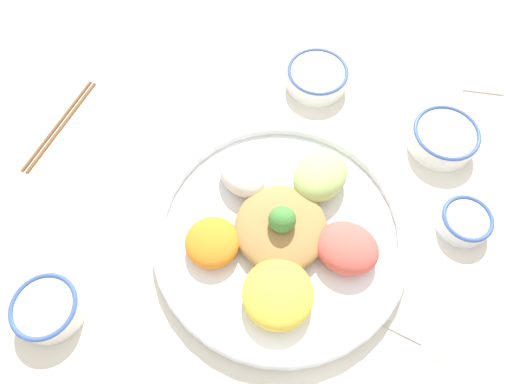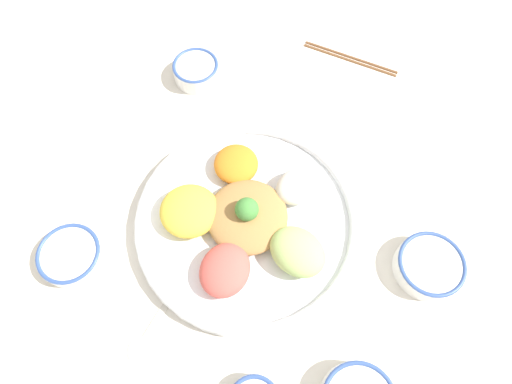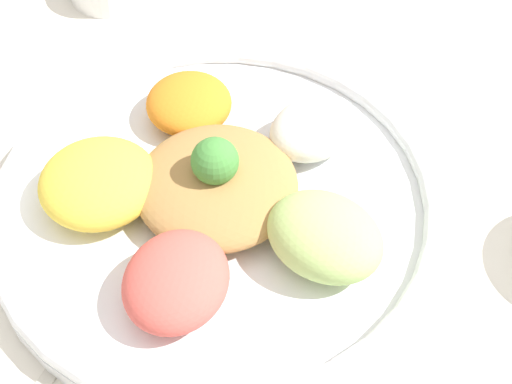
% 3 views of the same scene
% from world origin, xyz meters
% --- Properties ---
extents(ground_plane, '(2.40, 2.40, 0.00)m').
position_xyz_m(ground_plane, '(0.00, 0.00, 0.00)').
color(ground_plane, silver).
extents(salad_platter, '(0.42, 0.42, 0.10)m').
position_xyz_m(salad_platter, '(-0.02, -0.00, 0.03)').
color(salad_platter, white).
rests_on(salad_platter, ground_plane).
extents(sauce_bowl_red, '(0.12, 0.12, 0.04)m').
position_xyz_m(sauce_bowl_red, '(-0.37, -0.04, 0.02)').
color(sauce_bowl_red, white).
rests_on(sauce_bowl_red, ground_plane).
extents(sauce_bowl_dark, '(0.10, 0.10, 0.04)m').
position_xyz_m(sauce_bowl_dark, '(0.36, -0.04, 0.02)').
color(sauce_bowl_dark, white).
rests_on(sauce_bowl_dark, ground_plane).
extents(rice_bowl_plain, '(0.08, 0.08, 0.03)m').
position_xyz_m(rice_bowl_plain, '(-0.30, 0.11, 0.02)').
color(rice_bowl_plain, white).
rests_on(rice_bowl_plain, ground_plane).
extents(sauce_bowl_far, '(0.12, 0.12, 0.04)m').
position_xyz_m(sauce_bowl_far, '(-0.23, -0.26, 0.02)').
color(sauce_bowl_far, white).
rests_on(sauce_bowl_far, ground_plane).
extents(chopsticks_pair_near, '(0.18, 0.16, 0.01)m').
position_xyz_m(chopsticks_pair_near, '(0.26, -0.38, 0.00)').
color(chopsticks_pair_near, brown).
rests_on(chopsticks_pair_near, ground_plane).
extents(serving_spoon_main, '(0.10, 0.12, 0.01)m').
position_xyz_m(serving_spoon_main, '(-0.13, 0.24, 0.00)').
color(serving_spoon_main, beige).
rests_on(serving_spoon_main, ground_plane).
extents(serving_spoon_extra, '(0.11, 0.09, 0.01)m').
position_xyz_m(serving_spoon_extra, '(-0.49, -0.12, 0.00)').
color(serving_spoon_extra, beige).
rests_on(serving_spoon_extra, ground_plane).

